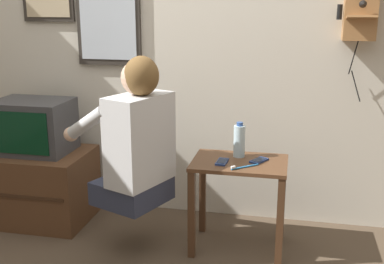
{
  "coord_description": "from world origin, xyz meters",
  "views": [
    {
      "loc": [
        0.83,
        -2.19,
        1.48
      ],
      "look_at": [
        0.26,
        0.47,
        0.74
      ],
      "focal_mm": 45.0,
      "sensor_mm": 36.0,
      "label": 1
    }
  ],
  "objects_px": {
    "cell_phone_spare": "(259,160)",
    "water_bottle": "(239,141)",
    "television": "(33,126)",
    "wall_mirror": "(108,6)",
    "wall_phone_antique": "(361,7)",
    "person": "(136,139)",
    "cell_phone_held": "(222,162)",
    "toothbrush": "(243,167)"
  },
  "relations": [
    {
      "from": "cell_phone_spare",
      "to": "water_bottle",
      "type": "distance_m",
      "value": 0.17
    },
    {
      "from": "television",
      "to": "wall_mirror",
      "type": "distance_m",
      "value": 0.96
    },
    {
      "from": "wall_phone_antique",
      "to": "water_bottle",
      "type": "distance_m",
      "value": 1.08
    },
    {
      "from": "person",
      "to": "cell_phone_held",
      "type": "height_order",
      "value": "person"
    },
    {
      "from": "person",
      "to": "cell_phone_spare",
      "type": "relative_size",
      "value": 6.4
    },
    {
      "from": "television",
      "to": "person",
      "type": "bearing_deg",
      "value": -20.21
    },
    {
      "from": "television",
      "to": "wall_mirror",
      "type": "xyz_separation_m",
      "value": [
        0.45,
        0.31,
        0.79
      ]
    },
    {
      "from": "water_bottle",
      "to": "toothbrush",
      "type": "relative_size",
      "value": 1.47
    },
    {
      "from": "wall_phone_antique",
      "to": "toothbrush",
      "type": "distance_m",
      "value": 1.2
    },
    {
      "from": "wall_mirror",
      "to": "water_bottle",
      "type": "xyz_separation_m",
      "value": [
        0.96,
        -0.36,
        -0.79
      ]
    },
    {
      "from": "wall_phone_antique",
      "to": "cell_phone_spare",
      "type": "bearing_deg",
      "value": -144.24
    },
    {
      "from": "cell_phone_held",
      "to": "cell_phone_spare",
      "type": "distance_m",
      "value": 0.22
    },
    {
      "from": "television",
      "to": "water_bottle",
      "type": "xyz_separation_m",
      "value": [
        1.41,
        -0.05,
        -0.0
      ]
    },
    {
      "from": "wall_mirror",
      "to": "toothbrush",
      "type": "relative_size",
      "value": 5.42
    },
    {
      "from": "toothbrush",
      "to": "wall_mirror",
      "type": "bearing_deg",
      "value": 20.15
    },
    {
      "from": "wall_phone_antique",
      "to": "wall_mirror",
      "type": "height_order",
      "value": "wall_mirror"
    },
    {
      "from": "wall_mirror",
      "to": "toothbrush",
      "type": "height_order",
      "value": "wall_mirror"
    },
    {
      "from": "wall_phone_antique",
      "to": "wall_mirror",
      "type": "distance_m",
      "value": 1.63
    },
    {
      "from": "cell_phone_spare",
      "to": "water_bottle",
      "type": "xyz_separation_m",
      "value": [
        -0.13,
        0.07,
        0.09
      ]
    },
    {
      "from": "person",
      "to": "water_bottle",
      "type": "bearing_deg",
      "value": -43.83
    },
    {
      "from": "person",
      "to": "wall_mirror",
      "type": "distance_m",
      "value": 1.04
    },
    {
      "from": "television",
      "to": "wall_phone_antique",
      "type": "xyz_separation_m",
      "value": [
        2.08,
        0.27,
        0.78
      ]
    },
    {
      "from": "water_bottle",
      "to": "toothbrush",
      "type": "bearing_deg",
      "value": -77.24
    },
    {
      "from": "person",
      "to": "wall_phone_antique",
      "type": "xyz_separation_m",
      "value": [
        1.25,
        0.58,
        0.73
      ]
    },
    {
      "from": "person",
      "to": "cell_phone_held",
      "type": "bearing_deg",
      "value": -54.47
    },
    {
      "from": "cell_phone_spare",
      "to": "cell_phone_held",
      "type": "bearing_deg",
      "value": -133.29
    },
    {
      "from": "wall_phone_antique",
      "to": "water_bottle",
      "type": "xyz_separation_m",
      "value": [
        -0.67,
        -0.32,
        -0.78
      ]
    },
    {
      "from": "cell_phone_spare",
      "to": "water_bottle",
      "type": "relative_size",
      "value": 0.64
    },
    {
      "from": "person",
      "to": "television",
      "type": "xyz_separation_m",
      "value": [
        -0.83,
        0.31,
        -0.05
      ]
    },
    {
      "from": "television",
      "to": "wall_mirror",
      "type": "height_order",
      "value": "wall_mirror"
    },
    {
      "from": "person",
      "to": "toothbrush",
      "type": "distance_m",
      "value": 0.64
    },
    {
      "from": "television",
      "to": "cell_phone_spare",
      "type": "xyz_separation_m",
      "value": [
        1.53,
        -0.12,
        -0.1
      ]
    },
    {
      "from": "wall_phone_antique",
      "to": "cell_phone_spare",
      "type": "distance_m",
      "value": 1.11
    },
    {
      "from": "person",
      "to": "television",
      "type": "bearing_deg",
      "value": 91.92
    },
    {
      "from": "cell_phone_held",
      "to": "cell_phone_spare",
      "type": "bearing_deg",
      "value": 21.67
    },
    {
      "from": "television",
      "to": "water_bottle",
      "type": "distance_m",
      "value": 1.41
    },
    {
      "from": "person",
      "to": "wall_phone_antique",
      "type": "bearing_deg",
      "value": -42.94
    },
    {
      "from": "person",
      "to": "wall_mirror",
      "type": "relative_size",
      "value": 1.1
    },
    {
      "from": "cell_phone_spare",
      "to": "toothbrush",
      "type": "relative_size",
      "value": 0.93
    },
    {
      "from": "cell_phone_held",
      "to": "water_bottle",
      "type": "distance_m",
      "value": 0.19
    },
    {
      "from": "wall_phone_antique",
      "to": "water_bottle",
      "type": "height_order",
      "value": "wall_phone_antique"
    },
    {
      "from": "wall_mirror",
      "to": "toothbrush",
      "type": "xyz_separation_m",
      "value": [
        1.0,
        -0.57,
        -0.88
      ]
    }
  ]
}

